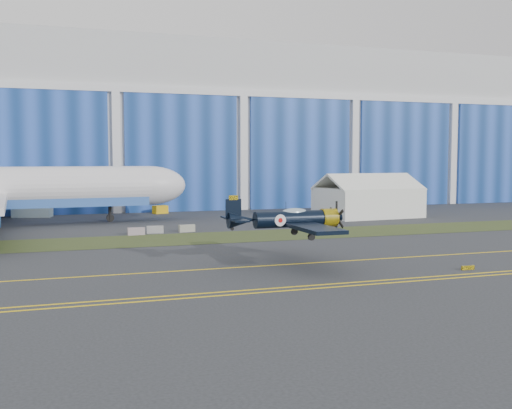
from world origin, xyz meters
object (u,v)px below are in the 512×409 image
object	(u,v)px
warbird	(289,219)
tug	(160,210)
shipping_container	(32,209)
tent	(368,195)

from	to	relation	value
warbird	tug	size ratio (longest dim) A/B	6.25
shipping_container	tug	size ratio (longest dim) A/B	2.53
tug	shipping_container	bearing A→B (deg)	158.34
shipping_container	warbird	bearing A→B (deg)	-50.43
tent	warbird	bearing A→B (deg)	-132.12
shipping_container	tug	bearing A→B (deg)	15.30
shipping_container	tent	bearing A→B (deg)	-1.74
shipping_container	tug	distance (m)	19.83
tent	shipping_container	bearing A→B (deg)	157.77
warbird	tent	world-z (taller)	tent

